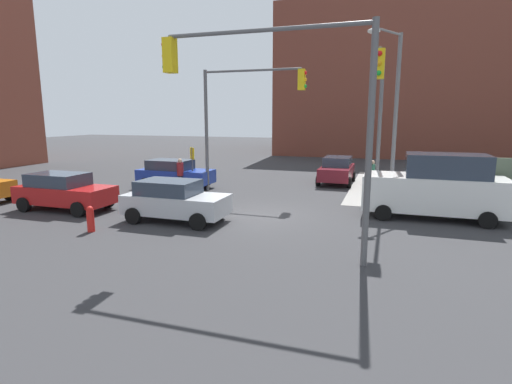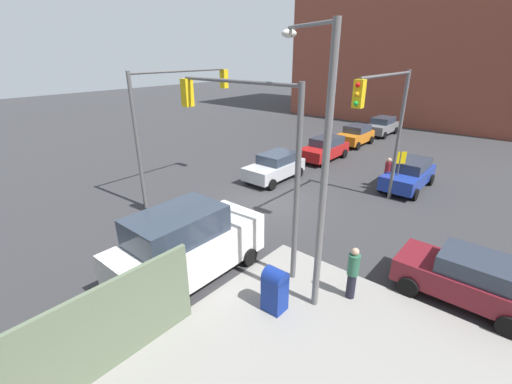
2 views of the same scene
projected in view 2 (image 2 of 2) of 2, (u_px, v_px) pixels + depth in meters
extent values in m
plane|color=#333335|center=(271.00, 202.00, 17.79)|extent=(120.00, 120.00, 0.00)
cube|color=brown|center=(444.00, 7.00, 36.80)|extent=(16.00, 28.00, 23.48)
cylinder|color=#59595B|center=(398.00, 139.00, 17.03)|extent=(0.18, 0.18, 6.50)
cylinder|color=#59595B|center=(388.00, 75.00, 14.01)|extent=(5.21, 0.12, 0.12)
cube|color=yellow|center=(359.00, 94.00, 12.37)|extent=(0.32, 0.36, 1.00)
sphere|color=red|center=(358.00, 85.00, 12.12)|extent=(0.18, 0.18, 0.18)
sphere|color=orange|center=(357.00, 94.00, 12.24)|extent=(0.18, 0.18, 0.18)
sphere|color=green|center=(356.00, 103.00, 12.37)|extent=(0.18, 0.18, 0.18)
cylinder|color=#59595B|center=(137.00, 144.00, 16.07)|extent=(0.18, 0.18, 6.50)
cylinder|color=#59595B|center=(182.00, 71.00, 16.95)|extent=(5.85, 0.12, 0.12)
cube|color=yellow|center=(224.00, 79.00, 19.21)|extent=(0.32, 0.36, 1.00)
sphere|color=red|center=(226.00, 73.00, 19.21)|extent=(0.18, 0.18, 0.18)
sphere|color=orange|center=(226.00, 79.00, 19.34)|extent=(0.18, 0.18, 0.18)
sphere|color=green|center=(226.00, 85.00, 19.46)|extent=(0.18, 0.18, 0.18)
cylinder|color=#59595B|center=(297.00, 190.00, 10.69)|extent=(0.18, 0.18, 6.50)
cylinder|color=#59595B|center=(236.00, 81.00, 11.00)|extent=(0.12, 5.04, 0.12)
cube|color=yellow|center=(187.00, 93.00, 12.71)|extent=(0.36, 0.32, 1.00)
sphere|color=red|center=(183.00, 83.00, 12.70)|extent=(0.18, 0.18, 0.18)
sphere|color=orange|center=(184.00, 92.00, 12.82)|extent=(0.18, 0.18, 0.18)
sphere|color=green|center=(185.00, 101.00, 12.94)|extent=(0.18, 0.18, 0.18)
cylinder|color=slate|center=(324.00, 184.00, 9.13)|extent=(0.20, 0.20, 8.00)
cylinder|color=slate|center=(310.00, 25.00, 8.68)|extent=(1.23, 2.16, 0.10)
ellipsoid|color=silver|center=(289.00, 33.00, 9.77)|extent=(0.56, 0.36, 0.24)
cylinder|color=#4C4C4C|center=(398.00, 173.00, 18.46)|extent=(0.08, 0.08, 2.40)
cube|color=yellow|center=(400.00, 158.00, 18.14)|extent=(0.48, 0.48, 0.64)
cube|color=navy|center=(275.00, 294.00, 10.21)|extent=(0.56, 0.64, 1.15)
cylinder|color=navy|center=(275.00, 278.00, 9.99)|extent=(0.56, 0.64, 0.56)
cylinder|color=red|center=(267.00, 159.00, 23.68)|extent=(0.26, 0.26, 0.80)
sphere|color=red|center=(268.00, 153.00, 23.52)|extent=(0.24, 0.24, 0.24)
cube|color=#B7BABF|center=(274.00, 169.00, 20.66)|extent=(4.04, 1.80, 0.75)
cube|color=#2D3847|center=(278.00, 158.00, 20.64)|extent=(2.27, 1.58, 0.55)
cylinder|color=black|center=(272.00, 185.00, 19.29)|extent=(0.64, 0.22, 0.64)
cylinder|color=black|center=(248.00, 177.00, 20.37)|extent=(0.64, 0.22, 0.64)
cylinder|color=black|center=(299.00, 172.00, 21.23)|extent=(0.64, 0.22, 0.64)
cylinder|color=black|center=(276.00, 167.00, 22.31)|extent=(0.64, 0.22, 0.64)
cube|color=slate|center=(381.00, 128.00, 31.94)|extent=(4.06, 1.80, 0.75)
cube|color=#2D3847|center=(383.00, 120.00, 31.93)|extent=(2.28, 1.58, 0.55)
cylinder|color=black|center=(384.00, 136.00, 30.57)|extent=(0.64, 0.22, 0.64)
cylinder|color=black|center=(365.00, 133.00, 31.65)|extent=(0.64, 0.22, 0.64)
cylinder|color=black|center=(396.00, 130.00, 32.52)|extent=(0.64, 0.22, 0.64)
cylinder|color=black|center=(377.00, 128.00, 33.60)|extent=(0.64, 0.22, 0.64)
cube|color=orange|center=(355.00, 137.00, 28.47)|extent=(3.81, 1.80, 0.75)
cube|color=#2D3847|center=(357.00, 129.00, 28.44)|extent=(2.13, 1.58, 0.55)
cylinder|color=black|center=(358.00, 146.00, 27.16)|extent=(0.64, 0.22, 0.64)
cylinder|color=black|center=(337.00, 142.00, 28.24)|extent=(0.64, 0.22, 0.64)
cylinder|color=black|center=(371.00, 140.00, 28.99)|extent=(0.64, 0.22, 0.64)
cylinder|color=black|center=(351.00, 137.00, 30.06)|extent=(0.64, 0.22, 0.64)
cube|color=#1E389E|center=(408.00, 177.00, 19.37)|extent=(4.29, 1.80, 0.75)
cube|color=#2D3847|center=(412.00, 164.00, 19.36)|extent=(2.40, 1.58, 0.55)
cylinder|color=black|center=(415.00, 194.00, 17.94)|extent=(0.64, 0.22, 0.64)
cylinder|color=black|center=(381.00, 186.00, 19.02)|extent=(0.64, 0.22, 0.64)
cylinder|color=black|center=(431.00, 180.00, 20.00)|extent=(0.64, 0.22, 0.64)
cylinder|color=black|center=(400.00, 173.00, 21.08)|extent=(0.64, 0.22, 0.64)
cube|color=maroon|center=(464.00, 280.00, 10.60)|extent=(1.80, 3.92, 0.75)
cube|color=#2D3847|center=(481.00, 266.00, 10.17)|extent=(1.58, 2.20, 0.55)
cylinder|color=black|center=(408.00, 287.00, 10.91)|extent=(0.22, 0.64, 0.64)
cylinder|color=black|center=(425.00, 262.00, 12.18)|extent=(0.22, 0.64, 0.64)
cylinder|color=black|center=(509.00, 327.00, 9.31)|extent=(0.22, 0.64, 0.64)
cube|color=#B21919|center=(324.00, 151.00, 24.51)|extent=(4.27, 1.80, 0.75)
cube|color=#2D3847|center=(327.00, 141.00, 24.50)|extent=(2.39, 1.58, 0.55)
cylinder|color=black|center=(324.00, 163.00, 23.09)|extent=(0.64, 0.22, 0.64)
cylinder|color=black|center=(302.00, 158.00, 24.16)|extent=(0.64, 0.22, 0.64)
cylinder|color=black|center=(344.00, 154.00, 25.13)|extent=(0.64, 0.22, 0.64)
cylinder|color=black|center=(323.00, 149.00, 26.21)|extent=(0.64, 0.22, 0.64)
cube|color=white|center=(190.00, 251.00, 11.56)|extent=(5.40, 2.10, 1.40)
cube|color=#2D3847|center=(177.00, 225.00, 10.82)|extent=(3.02, 1.85, 0.90)
cylinder|color=black|center=(210.00, 238.00, 13.75)|extent=(0.64, 0.22, 0.64)
cylinder|color=black|center=(249.00, 257.00, 12.49)|extent=(0.64, 0.22, 0.64)
cylinder|color=black|center=(127.00, 281.00, 11.16)|extent=(0.64, 0.22, 0.64)
cylinder|color=black|center=(165.00, 310.00, 9.90)|extent=(0.64, 0.22, 0.64)
cylinder|color=#2D664C|center=(354.00, 265.00, 10.47)|extent=(0.36, 0.36, 0.69)
sphere|color=tan|center=(355.00, 252.00, 10.30)|extent=(0.24, 0.24, 0.24)
cylinder|color=#1E1E2D|center=(351.00, 286.00, 10.77)|extent=(0.28, 0.28, 0.87)
cylinder|color=maroon|center=(388.00, 168.00, 19.14)|extent=(0.36, 0.36, 0.70)
sphere|color=tan|center=(389.00, 160.00, 18.96)|extent=(0.24, 0.24, 0.24)
cylinder|color=#1E1E2D|center=(386.00, 181.00, 19.44)|extent=(0.28, 0.28, 0.88)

